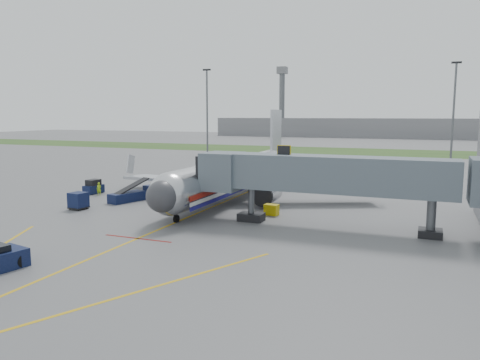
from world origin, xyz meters
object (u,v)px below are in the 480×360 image
at_px(belt_loader, 127,196).
at_px(ramp_worker, 99,189).
at_px(airliner, 234,175).
at_px(baggage_tug, 94,187).

height_order(belt_loader, ramp_worker, belt_loader).
xyz_separation_m(airliner, ramp_worker, (-15.56, -4.35, -1.88)).
bearing_deg(ramp_worker, belt_loader, -43.02).
relative_size(airliner, ramp_worker, 23.32).
bearing_deg(baggage_tug, ramp_worker, -26.93).
height_order(baggage_tug, belt_loader, belt_loader).
distance_m(airliner, belt_loader, 12.12).
bearing_deg(belt_loader, airliner, 33.24).
bearing_deg(baggage_tug, belt_loader, -22.64).
distance_m(airliner, baggage_tug, 17.43).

